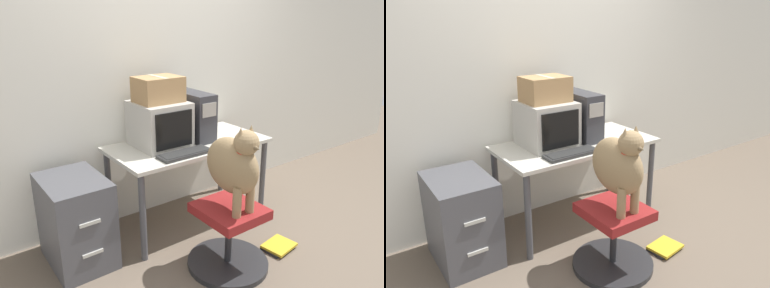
% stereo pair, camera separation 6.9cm
% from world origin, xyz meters
% --- Properties ---
extents(ground_plane, '(12.00, 12.00, 0.00)m').
position_xyz_m(ground_plane, '(0.00, 0.00, 0.00)').
color(ground_plane, '#6B5B4C').
extents(wall_back, '(8.00, 0.05, 2.60)m').
position_xyz_m(wall_back, '(0.00, 0.75, 1.30)').
color(wall_back, silver).
rests_on(wall_back, ground_plane).
extents(desk, '(1.35, 0.68, 0.73)m').
position_xyz_m(desk, '(0.00, 0.34, 0.64)').
color(desk, beige).
rests_on(desk, ground_plane).
extents(crt_monitor, '(0.40, 0.44, 0.37)m').
position_xyz_m(crt_monitor, '(-0.24, 0.42, 0.92)').
color(crt_monitor, '#B7B2A8').
rests_on(crt_monitor, desk).
extents(pc_tower, '(0.19, 0.47, 0.41)m').
position_xyz_m(pc_tower, '(0.10, 0.43, 0.94)').
color(pc_tower, '#333338').
rests_on(pc_tower, desk).
extents(keyboard, '(0.44, 0.16, 0.03)m').
position_xyz_m(keyboard, '(-0.21, 0.11, 0.75)').
color(keyboard, '#2D2D2D').
rests_on(keyboard, desk).
extents(computer_mouse, '(0.07, 0.05, 0.04)m').
position_xyz_m(computer_mouse, '(0.09, 0.10, 0.75)').
color(computer_mouse, '#333333').
rests_on(computer_mouse, desk).
extents(office_chair, '(0.60, 0.60, 0.48)m').
position_xyz_m(office_chair, '(-0.17, -0.38, 0.22)').
color(office_chair, '#262628').
rests_on(office_chair, ground_plane).
extents(dog, '(0.22, 0.47, 0.62)m').
position_xyz_m(dog, '(-0.17, -0.40, 0.81)').
color(dog, '#9E7F56').
rests_on(dog, office_chair).
extents(filing_cabinet, '(0.42, 0.58, 0.67)m').
position_xyz_m(filing_cabinet, '(-1.02, 0.34, 0.33)').
color(filing_cabinet, '#4C4C51').
rests_on(filing_cabinet, ground_plane).
extents(cardboard_box, '(0.35, 0.28, 0.20)m').
position_xyz_m(cardboard_box, '(-0.24, 0.43, 1.20)').
color(cardboard_box, '#A87F51').
rests_on(cardboard_box, crt_monitor).
extents(book_stack_floor, '(0.27, 0.23, 0.04)m').
position_xyz_m(book_stack_floor, '(0.29, -0.46, 0.02)').
color(book_stack_floor, '#262628').
rests_on(book_stack_floor, ground_plane).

